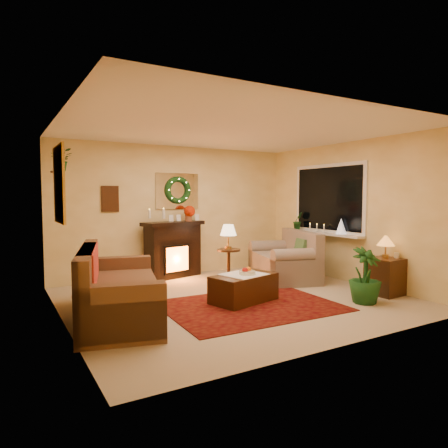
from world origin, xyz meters
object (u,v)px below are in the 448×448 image
coffee_table (244,288)px  end_table_square (385,278)px  loveseat (283,257)px  fireplace (173,249)px  sofa (120,286)px  side_table_round (229,262)px

coffee_table → end_table_square: bearing=-33.0°
loveseat → coffee_table: bearing=-129.8°
fireplace → end_table_square: size_ratio=1.89×
coffee_table → sofa: bearing=160.7°
sofa → loveseat: 3.54m
sofa → end_table_square: bearing=2.0°
fireplace → side_table_round: bearing=-52.8°
loveseat → side_table_round: loveseat is taller
fireplace → end_table_square: bearing=-64.7°
end_table_square → sofa: bearing=167.5°
loveseat → end_table_square: size_ratio=2.68×
side_table_round → loveseat: bearing=-28.8°
loveseat → end_table_square: 1.93m
loveseat → side_table_round: 1.06m
end_table_square → coffee_table: 2.37m
coffee_table → side_table_round: bearing=52.6°
side_table_round → fireplace: bearing=140.8°
side_table_round → end_table_square: 2.81m
side_table_round → end_table_square: side_table_round is taller
sofa → coffee_table: (1.83, -0.16, -0.22)m
sofa → fireplace: (1.64, 2.11, 0.12)m
fireplace → side_table_round: fireplace is taller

